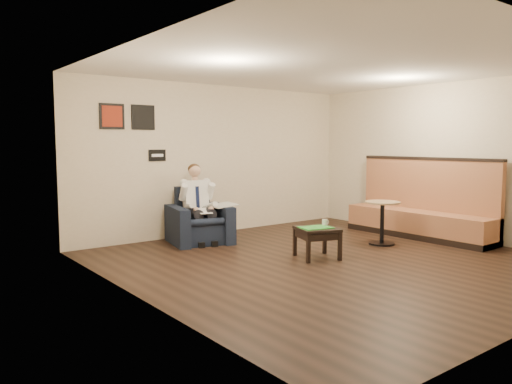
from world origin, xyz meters
TOP-DOWN VIEW (x-y plane):
  - ground at (0.00, 0.00)m, footprint 6.00×6.00m
  - wall_back at (0.00, 3.00)m, footprint 6.00×0.02m
  - wall_left at (-3.00, 0.00)m, footprint 0.02×6.00m
  - wall_right at (3.00, 0.00)m, footprint 0.02×6.00m
  - ceiling at (0.00, 0.00)m, footprint 6.00×6.00m
  - seating_sign at (-1.30, 2.98)m, footprint 0.32×0.02m
  - art_print_left at (-2.10, 2.98)m, footprint 0.42×0.03m
  - art_print_right at (-1.55, 2.98)m, footprint 0.42×0.03m
  - armchair at (-0.85, 2.34)m, footprint 1.17×1.17m
  - seated_man at (-0.87, 2.22)m, footprint 0.81×1.04m
  - lap_papers at (-0.90, 2.12)m, footprint 0.26×0.34m
  - newspaper at (-0.48, 2.15)m, footprint 0.49×0.58m
  - side_table at (-0.07, 0.26)m, footprint 0.72×0.72m
  - green_folder at (-0.11, 0.25)m, footprint 0.52×0.41m
  - coffee_mug at (0.15, 0.32)m, footprint 0.11×0.11m
  - smartphone at (0.03, 0.40)m, footprint 0.16×0.13m
  - banquette at (2.59, 0.33)m, footprint 0.67×2.80m
  - cafe_table at (1.52, 0.31)m, footprint 0.72×0.72m

SIDE VIEW (x-z plane):
  - ground at x=0.00m, z-range 0.00..0.00m
  - side_table at x=-0.07m, z-range 0.00..0.46m
  - cafe_table at x=1.52m, z-range 0.00..0.73m
  - smartphone at x=0.03m, z-range 0.46..0.47m
  - green_folder at x=-0.11m, z-range 0.46..0.47m
  - armchair at x=-0.85m, z-range 0.00..0.95m
  - coffee_mug at x=0.15m, z-range 0.46..0.56m
  - lap_papers at x=-0.90m, z-range 0.58..0.58m
  - newspaper at x=-0.48m, z-range 0.64..0.65m
  - seated_man at x=-0.87m, z-range 0.00..1.30m
  - banquette at x=2.59m, z-range 0.00..1.43m
  - wall_back at x=0.00m, z-range 0.00..2.80m
  - wall_left at x=-3.00m, z-range 0.00..2.80m
  - wall_right at x=3.00m, z-range 0.00..2.80m
  - seating_sign at x=-1.30m, z-range 1.40..1.60m
  - art_print_left at x=-2.10m, z-range 1.94..2.36m
  - art_print_right at x=-1.55m, z-range 1.94..2.36m
  - ceiling at x=0.00m, z-range 2.79..2.81m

